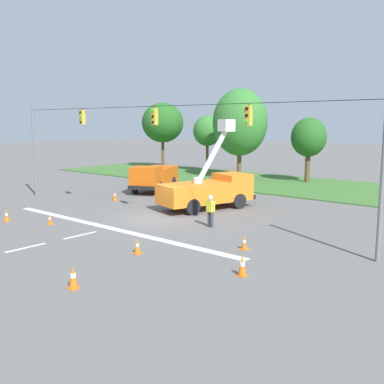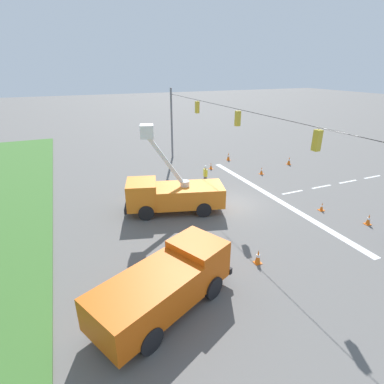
{
  "view_description": "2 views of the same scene",
  "coord_description": "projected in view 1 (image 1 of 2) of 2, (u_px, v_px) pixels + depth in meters",
  "views": [
    {
      "loc": [
        18.7,
        -18.62,
        5.72
      ],
      "look_at": [
        -0.14,
        3.66,
        1.14
      ],
      "focal_mm": 42.0,
      "sensor_mm": 36.0,
      "label": 1
    },
    {
      "loc": [
        -16.8,
        10.5,
        9.08
      ],
      "look_at": [
        -1.21,
        3.8,
        1.99
      ],
      "focal_mm": 28.0,
      "sensor_mm": 36.0,
      "label": 2
    }
  ],
  "objects": [
    {
      "name": "tree_west",
      "position": [
        207.0,
        131.0,
        50.74
      ],
      "size": [
        3.3,
        3.07,
        6.41
      ],
      "color": "brown",
      "rests_on": "ground"
    },
    {
      "name": "ground_plane",
      "position": [
        154.0,
        218.0,
        26.86
      ],
      "size": [
        200.0,
        200.0,
        0.0
      ],
      "primitive_type": "plane",
      "color": "#605E5B"
    },
    {
      "name": "traffic_cone_lane_edge_b",
      "position": [
        6.0,
        215.0,
        26.02
      ],
      "size": [
        0.36,
        0.36,
        0.71
      ],
      "color": "orange",
      "rests_on": "ground"
    },
    {
      "name": "road_worker",
      "position": [
        210.0,
        209.0,
        24.49
      ],
      "size": [
        0.65,
        0.29,
        1.77
      ],
      "color": "#383842",
      "rests_on": "ground"
    },
    {
      "name": "lane_markings",
      "position": [
        89.0,
        233.0,
        23.23
      ],
      "size": [
        17.6,
        15.25,
        0.01
      ],
      "color": "silver",
      "rests_on": "ground"
    },
    {
      "name": "utility_truck_support_near",
      "position": [
        154.0,
        176.0,
        37.37
      ],
      "size": [
        4.72,
        6.55,
        2.21
      ],
      "color": "#D6560F",
      "rests_on": "ground"
    },
    {
      "name": "tree_east",
      "position": [
        309.0,
        138.0,
        41.72
      ],
      "size": [
        3.31,
        3.15,
        6.11
      ],
      "color": "brown",
      "rests_on": "ground"
    },
    {
      "name": "traffic_cone_lane_edge_a",
      "position": [
        73.0,
        277.0,
        15.5
      ],
      "size": [
        0.36,
        0.36,
        0.83
      ],
      "color": "orange",
      "rests_on": "ground"
    },
    {
      "name": "tree_far_west",
      "position": [
        163.0,
        123.0,
        54.31
      ],
      "size": [
        5.23,
        4.81,
        8.0
      ],
      "color": "brown",
      "rests_on": "ground"
    },
    {
      "name": "traffic_cone_foreground_right",
      "position": [
        50.0,
        220.0,
        25.22
      ],
      "size": [
        0.36,
        0.36,
        0.6
      ],
      "color": "orange",
      "rests_on": "ground"
    },
    {
      "name": "traffic_cone_mid_right",
      "position": [
        115.0,
        195.0,
        32.95
      ],
      "size": [
        0.36,
        0.36,
        0.76
      ],
      "color": "orange",
      "rests_on": "ground"
    },
    {
      "name": "grass_verge",
      "position": [
        296.0,
        185.0,
        40.43
      ],
      "size": [
        56.0,
        12.0,
        0.1
      ],
      "primitive_type": "cube",
      "color": "#3D6B2D",
      "rests_on": "ground"
    },
    {
      "name": "utility_truck_bucket_lift",
      "position": [
        209.0,
        189.0,
        29.63
      ],
      "size": [
        4.08,
        6.92,
        5.88
      ],
      "color": "orange",
      "rests_on": "ground"
    },
    {
      "name": "traffic_cone_far_left",
      "position": [
        137.0,
        246.0,
        19.62
      ],
      "size": [
        0.36,
        0.36,
        0.68
      ],
      "color": "orange",
      "rests_on": "ground"
    },
    {
      "name": "tree_centre",
      "position": [
        240.0,
        122.0,
        44.25
      ],
      "size": [
        5.56,
        5.06,
        8.95
      ],
      "color": "brown",
      "rests_on": "ground"
    },
    {
      "name": "traffic_cone_near_bucket",
      "position": [
        244.0,
        243.0,
        20.28
      ],
      "size": [
        0.36,
        0.36,
        0.65
      ],
      "color": "orange",
      "rests_on": "ground"
    },
    {
      "name": "signal_gantry",
      "position": [
        153.0,
        144.0,
        26.17
      ],
      "size": [
        26.2,
        0.33,
        7.2
      ],
      "color": "slate",
      "rests_on": "ground"
    },
    {
      "name": "traffic_cone_mid_left",
      "position": [
        242.0,
        265.0,
        16.77
      ],
      "size": [
        0.36,
        0.36,
        0.82
      ],
      "color": "orange",
      "rests_on": "ground"
    }
  ]
}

